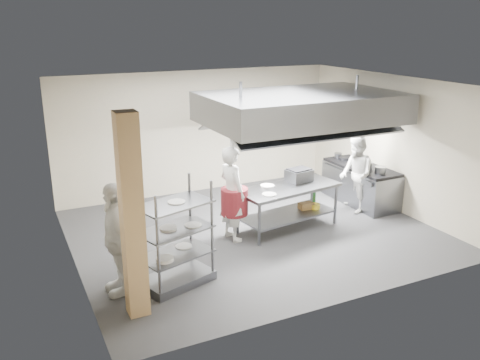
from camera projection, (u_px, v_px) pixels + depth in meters
name	position (u px, v px, depth m)	size (l,w,h in m)	color
floor	(254.00, 232.00, 10.36)	(7.00, 7.00, 0.00)	#2D2D2F
ceiling	(255.00, 84.00, 9.45)	(7.00, 7.00, 0.00)	silver
wall_back	(198.00, 132.00, 12.48)	(7.00, 7.00, 0.00)	#BDB196
wall_left	(68.00, 186.00, 8.45)	(6.00, 6.00, 0.00)	#BDB196
wall_right	(393.00, 143.00, 11.36)	(6.00, 6.00, 0.00)	#BDB196
column	(132.00, 218.00, 7.07)	(0.30, 0.30, 3.00)	tan
exhaust_hood	(301.00, 108.00, 10.52)	(4.00, 2.50, 0.60)	slate
hood_strip_a	(263.00, 127.00, 10.24)	(1.60, 0.12, 0.04)	white
hood_strip_b	(336.00, 119.00, 10.99)	(1.60, 0.12, 0.04)	white
wall_shelf	(265.00, 127.00, 13.09)	(1.50, 0.28, 0.04)	slate
island	(288.00, 208.00, 10.42)	(2.15, 0.90, 0.91)	slate
island_worktop	(288.00, 188.00, 10.29)	(2.15, 0.90, 0.06)	slate
island_undershelf	(287.00, 215.00, 10.46)	(1.98, 0.81, 0.04)	slate
pass_rack	(175.00, 235.00, 8.09)	(1.15, 0.67, 1.72)	gray
cooking_range	(360.00, 185.00, 11.94)	(0.80, 2.00, 0.84)	slate
range_top	(362.00, 167.00, 11.80)	(0.78, 1.96, 0.06)	black
chef_head	(232.00, 193.00, 9.77)	(0.69, 0.45, 1.89)	silver
chef_line	(356.00, 175.00, 11.26)	(0.83, 0.65, 1.71)	silver
chef_plating	(116.00, 239.00, 7.83)	(1.07, 0.44, 1.82)	white
griddle	(299.00, 175.00, 10.61)	(0.50, 0.39, 0.24)	slate
wicker_basket	(306.00, 206.00, 10.72)	(0.30, 0.21, 0.13)	olive
stockpot	(366.00, 166.00, 11.37)	(0.29, 0.29, 0.20)	gray
plate_stack	(176.00, 253.00, 8.18)	(0.28, 0.28, 0.05)	white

